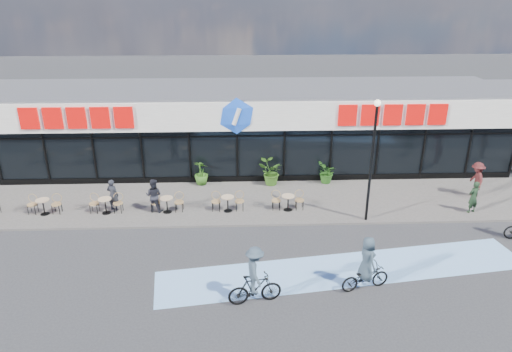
{
  "coord_description": "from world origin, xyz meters",
  "views": [
    {
      "loc": [
        0.11,
        -15.84,
        9.7
      ],
      "look_at": [
        0.86,
        3.5,
        1.81
      ],
      "focal_mm": 32.0,
      "sensor_mm": 36.0,
      "label": 1
    }
  ],
  "objects_px": {
    "potted_plant_right": "(327,173)",
    "pedestrian_a": "(476,180)",
    "lamp_post": "(373,152)",
    "potted_plant_left": "(201,173)",
    "potted_plant_mid": "(270,173)",
    "pedestrian_c": "(473,197)",
    "patron_left": "(113,195)",
    "cyclist_a": "(366,270)",
    "patron_right": "(154,195)"
  },
  "relations": [
    {
      "from": "potted_plant_mid",
      "to": "potted_plant_right",
      "type": "relative_size",
      "value": 1.16
    },
    {
      "from": "patron_left",
      "to": "pedestrian_a",
      "type": "height_order",
      "value": "pedestrian_a"
    },
    {
      "from": "patron_right",
      "to": "pedestrian_c",
      "type": "distance_m",
      "value": 14.78
    },
    {
      "from": "potted_plant_mid",
      "to": "potted_plant_right",
      "type": "distance_m",
      "value": 3.04
    },
    {
      "from": "potted_plant_mid",
      "to": "potted_plant_right",
      "type": "height_order",
      "value": "potted_plant_mid"
    },
    {
      "from": "patron_left",
      "to": "cyclist_a",
      "type": "height_order",
      "value": "cyclist_a"
    },
    {
      "from": "lamp_post",
      "to": "patron_right",
      "type": "relative_size",
      "value": 3.4
    },
    {
      "from": "lamp_post",
      "to": "patron_left",
      "type": "distance_m",
      "value": 11.95
    },
    {
      "from": "potted_plant_right",
      "to": "pedestrian_c",
      "type": "relative_size",
      "value": 0.76
    },
    {
      "from": "potted_plant_right",
      "to": "pedestrian_a",
      "type": "xyz_separation_m",
      "value": [
        7.11,
        -1.95,
        0.31
      ]
    },
    {
      "from": "lamp_post",
      "to": "potted_plant_mid",
      "type": "distance_m",
      "value": 6.35
    },
    {
      "from": "potted_plant_mid",
      "to": "potted_plant_right",
      "type": "xyz_separation_m",
      "value": [
        3.03,
        0.1,
        -0.09
      ]
    },
    {
      "from": "potted_plant_right",
      "to": "patron_left",
      "type": "height_order",
      "value": "patron_left"
    },
    {
      "from": "patron_right",
      "to": "pedestrian_c",
      "type": "relative_size",
      "value": 1.05
    },
    {
      "from": "potted_plant_left",
      "to": "pedestrian_a",
      "type": "xyz_separation_m",
      "value": [
        13.8,
        -2.08,
        0.25
      ]
    },
    {
      "from": "potted_plant_right",
      "to": "pedestrian_c",
      "type": "bearing_deg",
      "value": -31.24
    },
    {
      "from": "potted_plant_left",
      "to": "patron_left",
      "type": "bearing_deg",
      "value": -142.84
    },
    {
      "from": "potted_plant_mid",
      "to": "potted_plant_right",
      "type": "bearing_deg",
      "value": 1.93
    },
    {
      "from": "lamp_post",
      "to": "potted_plant_left",
      "type": "xyz_separation_m",
      "value": [
        -7.71,
        4.39,
        -2.59
      ]
    },
    {
      "from": "potted_plant_right",
      "to": "cyclist_a",
      "type": "relative_size",
      "value": 0.58
    },
    {
      "from": "potted_plant_right",
      "to": "patron_right",
      "type": "distance_m",
      "value": 9.16
    },
    {
      "from": "potted_plant_mid",
      "to": "pedestrian_c",
      "type": "bearing_deg",
      "value": -21.52
    },
    {
      "from": "potted_plant_left",
      "to": "potted_plant_right",
      "type": "height_order",
      "value": "potted_plant_left"
    },
    {
      "from": "potted_plant_mid",
      "to": "patron_left",
      "type": "distance_m",
      "value": 8.02
    },
    {
      "from": "pedestrian_a",
      "to": "pedestrian_c",
      "type": "bearing_deg",
      "value": -22.46
    },
    {
      "from": "lamp_post",
      "to": "pedestrian_a",
      "type": "height_order",
      "value": "lamp_post"
    },
    {
      "from": "lamp_post",
      "to": "potted_plant_left",
      "type": "distance_m",
      "value": 9.25
    },
    {
      "from": "potted_plant_left",
      "to": "patron_right",
      "type": "relative_size",
      "value": 0.8
    },
    {
      "from": "potted_plant_right",
      "to": "patron_left",
      "type": "xyz_separation_m",
      "value": [
        -10.57,
        -2.82,
        0.18
      ]
    },
    {
      "from": "patron_right",
      "to": "pedestrian_a",
      "type": "relative_size",
      "value": 0.9
    },
    {
      "from": "lamp_post",
      "to": "cyclist_a",
      "type": "distance_m",
      "value": 5.77
    },
    {
      "from": "potted_plant_right",
      "to": "patron_left",
      "type": "relative_size",
      "value": 0.77
    },
    {
      "from": "pedestrian_a",
      "to": "pedestrian_c",
      "type": "xyz_separation_m",
      "value": [
        -0.99,
        -1.76,
        -0.13
      ]
    },
    {
      "from": "potted_plant_mid",
      "to": "cyclist_a",
      "type": "height_order",
      "value": "cyclist_a"
    },
    {
      "from": "potted_plant_left",
      "to": "potted_plant_right",
      "type": "xyz_separation_m",
      "value": [
        6.69,
        -0.12,
        -0.06
      ]
    },
    {
      "from": "pedestrian_c",
      "to": "cyclist_a",
      "type": "bearing_deg",
      "value": 19.5
    },
    {
      "from": "pedestrian_c",
      "to": "cyclist_a",
      "type": "xyz_separation_m",
      "value": [
        -6.46,
        -5.53,
        -0.11
      ]
    },
    {
      "from": "pedestrian_c",
      "to": "cyclist_a",
      "type": "distance_m",
      "value": 8.5
    },
    {
      "from": "potted_plant_right",
      "to": "patron_right",
      "type": "height_order",
      "value": "patron_right"
    },
    {
      "from": "patron_right",
      "to": "patron_left",
      "type": "bearing_deg",
      "value": 4.42
    },
    {
      "from": "patron_left",
      "to": "pedestrian_c",
      "type": "height_order",
      "value": "pedestrian_c"
    },
    {
      "from": "patron_right",
      "to": "pedestrian_c",
      "type": "height_order",
      "value": "patron_right"
    },
    {
      "from": "lamp_post",
      "to": "cyclist_a",
      "type": "height_order",
      "value": "lamp_post"
    },
    {
      "from": "potted_plant_left",
      "to": "pedestrian_a",
      "type": "distance_m",
      "value": 13.96
    },
    {
      "from": "potted_plant_mid",
      "to": "pedestrian_c",
      "type": "xyz_separation_m",
      "value": [
        9.16,
        -3.61,
        0.09
      ]
    },
    {
      "from": "potted_plant_right",
      "to": "patron_right",
      "type": "xyz_separation_m",
      "value": [
        -8.64,
        -3.05,
        0.22
      ]
    },
    {
      "from": "patron_right",
      "to": "pedestrian_c",
      "type": "xyz_separation_m",
      "value": [
        14.76,
        -0.66,
        -0.04
      ]
    },
    {
      "from": "potted_plant_mid",
      "to": "pedestrian_a",
      "type": "bearing_deg",
      "value": -10.33
    },
    {
      "from": "patron_right",
      "to": "pedestrian_a",
      "type": "bearing_deg",
      "value": -164.86
    },
    {
      "from": "potted_plant_mid",
      "to": "lamp_post",
      "type": "bearing_deg",
      "value": -45.72
    }
  ]
}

